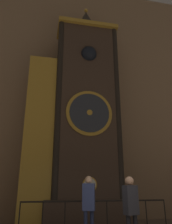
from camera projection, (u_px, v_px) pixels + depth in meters
name	position (u px, v px, depth m)	size (l,w,h in m)	color
cathedral_back_wall	(76.00, 85.00, 11.87)	(24.00, 0.32, 13.40)	#997A5B
clock_tower	(77.00, 116.00, 9.99)	(4.42, 1.82, 10.80)	#423328
railing_fence	(97.00, 216.00, 6.99)	(4.85, 0.05, 1.06)	black
visitor_near	(89.00, 202.00, 6.13)	(0.39, 0.32, 1.78)	#1B213A
visitor_far	(131.00, 205.00, 5.42)	(0.39, 0.31, 1.73)	black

